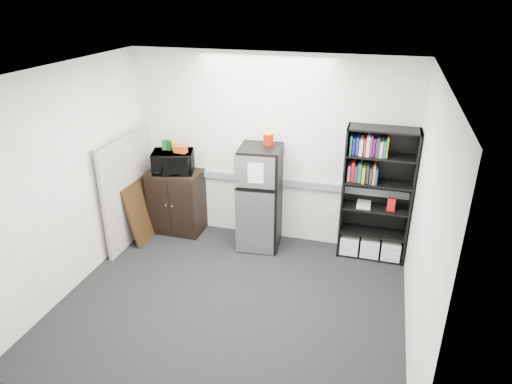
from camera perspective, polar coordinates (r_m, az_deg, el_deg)
floor at (r=5.62m, az=-3.12°, el=-13.73°), size 4.00×4.00×0.00m
wall_back at (r=6.46m, az=1.62°, el=5.23°), size 4.00×0.02×2.70m
wall_right at (r=4.70m, az=20.31°, el=-3.99°), size 0.02×3.50×2.70m
wall_left at (r=5.83m, az=-22.38°, el=1.21°), size 0.02×3.50×2.70m
ceiling at (r=4.49m, az=-3.92°, el=14.55°), size 4.00×3.50×0.02m
electrical_raceway at (r=6.59m, az=1.51°, el=1.44°), size 3.92×0.05×0.10m
wall_note at (r=6.48m, az=-1.39°, el=7.16°), size 0.14×0.00×0.10m
bookshelf at (r=6.27m, az=14.80°, el=-0.50°), size 0.90×0.34×1.85m
cubicle_partition at (r=6.79m, az=-15.63°, el=0.40°), size 0.06×1.30×1.62m
cabinet at (r=7.01m, az=-9.89°, el=-1.17°), size 0.78×0.52×0.97m
microwave at (r=6.75m, az=-10.34°, el=3.74°), size 0.67×0.54×0.32m
snack_box_a at (r=6.76m, az=-11.35°, el=5.80°), size 0.08×0.06×0.15m
snack_box_b at (r=6.73m, az=-10.85°, el=5.76°), size 0.07×0.05×0.15m
snack_box_c at (r=6.69m, az=-10.06°, el=5.66°), size 0.07×0.05×0.14m
snack_bag at (r=6.61m, az=-9.41°, el=5.29°), size 0.19×0.12×0.10m
refrigerator at (r=6.40m, az=0.51°, el=-0.77°), size 0.61×0.64×1.50m
coffee_can at (r=6.19m, az=1.55°, el=6.77°), size 0.14×0.14×0.19m
framed_poster at (r=6.94m, az=-14.02°, el=-2.20°), size 0.22×0.70×0.89m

